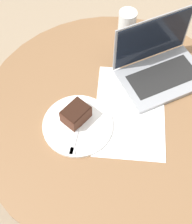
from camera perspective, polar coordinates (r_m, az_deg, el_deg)
The scene contains 8 objects.
ground_plane at distance 1.82m, azimuth 2.14°, elevation -11.90°, with size 12.00×12.00×0.00m, color gray.
dining_table at distance 1.29m, azimuth 2.96°, elevation -3.19°, with size 1.01×1.01×0.73m.
paper_document at distance 1.16m, azimuth 6.22°, elevation 0.30°, with size 0.47×0.42×0.00m.
plate at distance 1.12m, azimuth -3.40°, elevation -2.34°, with size 0.25×0.25×0.01m.
cake_slice at distance 1.10m, azimuth -3.71°, elevation -0.37°, with size 0.10×0.11×0.06m.
fork at distance 1.09m, azimuth -3.82°, elevation -4.65°, with size 0.15×0.12×0.00m.
water_glass at distance 1.39m, azimuth 5.72°, elevation 16.06°, with size 0.08×0.08×0.10m.
laptop at distance 1.25m, azimuth 11.60°, elevation 8.03°, with size 0.23×0.33×0.23m.
Camera 1 is at (0.52, -0.34, 1.71)m, focal length 50.00 mm.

